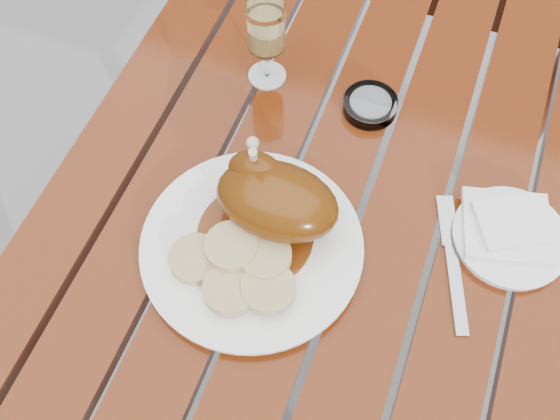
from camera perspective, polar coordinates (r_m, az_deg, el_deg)
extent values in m
plane|color=slate|center=(1.63, 2.75, -11.48)|extent=(60.00, 60.00, 0.00)
cube|color=#6A270C|center=(1.28, 3.45, -6.29)|extent=(0.80, 1.20, 0.75)
cylinder|color=white|center=(0.88, -2.59, -3.42)|extent=(0.31, 0.31, 0.02)
cylinder|color=#5D270A|center=(0.88, -2.26, -2.25)|extent=(0.17, 0.17, 0.00)
ellipsoid|color=#683207|center=(0.85, -0.27, 0.86)|extent=(0.17, 0.12, 0.09)
ellipsoid|color=#683207|center=(0.86, -2.18, 3.44)|extent=(0.08, 0.06, 0.07)
cylinder|color=#C6B28C|center=(0.85, -2.42, 4.52)|extent=(0.02, 0.04, 0.09)
cylinder|color=tan|center=(0.86, -7.74, -4.46)|extent=(0.07, 0.07, 0.02)
cylinder|color=tan|center=(0.83, -4.60, -7.23)|extent=(0.07, 0.07, 0.02)
cylinder|color=tan|center=(0.83, -1.08, -7.13)|extent=(0.07, 0.07, 0.02)
cylinder|color=tan|center=(0.84, -1.39, -4.19)|extent=(0.07, 0.07, 0.02)
cylinder|color=tan|center=(0.85, -4.48, -3.34)|extent=(0.07, 0.07, 0.02)
cylinder|color=tan|center=(1.02, -1.26, 14.92)|extent=(0.08, 0.08, 0.15)
cylinder|color=white|center=(0.95, 20.26, -2.39)|extent=(0.19, 0.19, 0.01)
cube|color=white|center=(0.94, 20.01, -1.37)|extent=(0.15, 0.14, 0.01)
cylinder|color=#B2B7BC|center=(1.03, 8.24, 9.46)|extent=(0.10, 0.10, 0.02)
cube|color=gray|center=(0.91, -7.78, -1.82)|extent=(0.06, 0.15, 0.01)
cube|color=gray|center=(0.91, 15.63, -5.53)|extent=(0.08, 0.18, 0.01)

